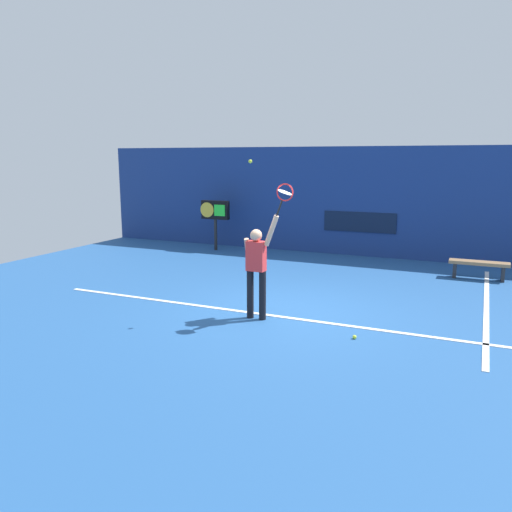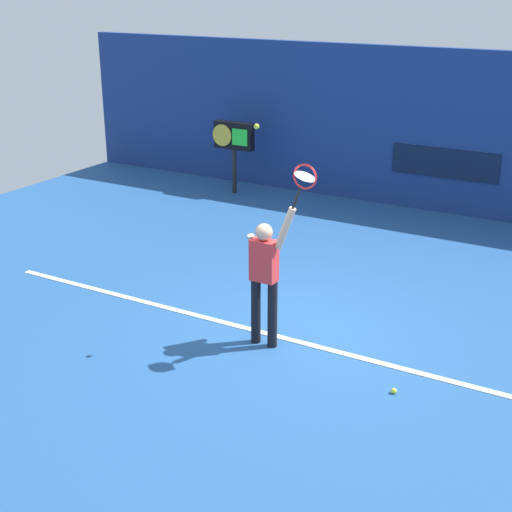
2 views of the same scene
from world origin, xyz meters
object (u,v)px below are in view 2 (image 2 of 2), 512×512
scoreboard_clock (234,139)px  spare_ball (394,391)px  tennis_player (265,274)px  tennis_ball (256,126)px  tennis_racket (304,179)px

scoreboard_clock → spare_ball: (6.11, -6.40, -1.21)m
tennis_player → tennis_ball: size_ratio=28.97×
tennis_player → scoreboard_clock: tennis_player is taller
tennis_ball → tennis_racket: bearing=-2.2°
tennis_player → tennis_ball: bearing=170.7°
tennis_racket → spare_ball: bearing=-13.2°
tennis_player → spare_ball: size_ratio=28.97×
tennis_player → tennis_ball: tennis_ball is taller
tennis_racket → scoreboard_clock: bearing=127.8°
tennis_player → tennis_ball: 1.90m
tennis_ball → scoreboard_clock: bearing=123.8°
tennis_racket → scoreboard_clock: size_ratio=0.39×
tennis_player → tennis_racket: tennis_racket is taller
tennis_player → scoreboard_clock: 7.37m
scoreboard_clock → tennis_ball: bearing=-56.2°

